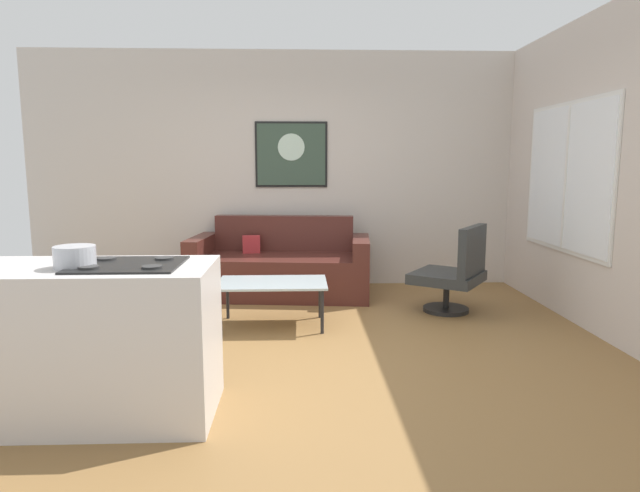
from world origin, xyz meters
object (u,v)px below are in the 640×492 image
coffee_table (272,285)px  mixing_bowl (75,257)px  couch (281,269)px  wall_painting (291,154)px  armchair (455,272)px

coffee_table → mixing_bowl: mixing_bowl is taller
couch → wall_painting: size_ratio=2.40×
couch → armchair: armchair is taller
wall_painting → couch: bearing=-103.0°
armchair → coffee_table: bearing=-167.7°
wall_painting → armchair: bearing=-39.7°
mixing_bowl → coffee_table: bearing=61.3°
couch → armchair: 1.95m
couch → wall_painting: (0.12, 0.53, 1.29)m
mixing_bowl → wall_painting: bearing=72.0°
couch → mixing_bowl: size_ratio=9.15×
armchair → couch: bearing=154.7°
couch → coffee_table: couch is taller
armchair → mixing_bowl: mixing_bowl is taller
armchair → mixing_bowl: size_ratio=3.93×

